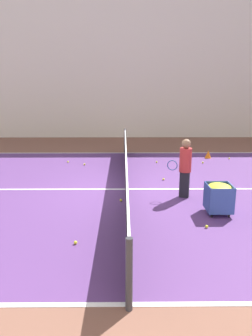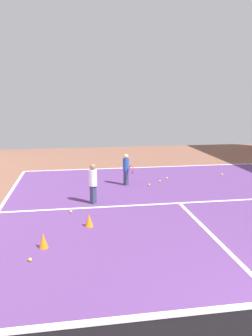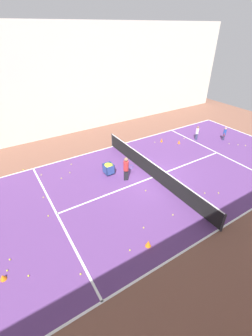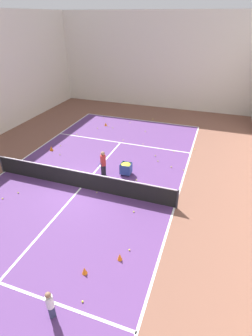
# 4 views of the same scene
# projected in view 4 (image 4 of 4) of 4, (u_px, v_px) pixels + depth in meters

# --- Properties ---
(ground_plane) EXTENTS (35.59, 35.59, 0.00)m
(ground_plane) POSITION_uv_depth(u_px,v_px,m) (81.00, 188.00, 14.48)
(ground_plane) COLOR brown
(court_playing_area) EXTENTS (10.39, 22.84, 0.00)m
(court_playing_area) POSITION_uv_depth(u_px,v_px,m) (81.00, 188.00, 14.48)
(court_playing_area) COLOR #563370
(court_playing_area) RESTS_ON ground
(line_baseline_far) EXTENTS (10.39, 0.10, 0.00)m
(line_baseline_far) POSITION_uv_depth(u_px,v_px,m) (140.00, 120.00, 23.76)
(line_baseline_far) COLOR white
(line_baseline_far) RESTS_ON ground
(line_sideline_left) EXTENTS (0.10, 22.84, 0.00)m
(line_sideline_left) POSITION_uv_depth(u_px,v_px,m) (5.00, 172.00, 15.96)
(line_sideline_left) COLOR white
(line_sideline_left) RESTS_ON ground
(line_sideline_right) EXTENTS (0.10, 22.84, 0.00)m
(line_sideline_right) POSITION_uv_depth(u_px,v_px,m) (174.00, 208.00, 12.99)
(line_sideline_right) COLOR white
(line_sideline_right) RESTS_ON ground
(line_service_far) EXTENTS (10.39, 0.10, 0.00)m
(line_service_far) POSITION_uv_depth(u_px,v_px,m) (120.00, 143.00, 19.58)
(line_service_far) COLOR white
(line_service_far) RESTS_ON ground
(line_centre_service) EXTENTS (0.10, 12.56, 0.00)m
(line_centre_service) POSITION_uv_depth(u_px,v_px,m) (81.00, 188.00, 14.47)
(line_centre_service) COLOR white
(line_centre_service) RESTS_ON ground
(hall_enclosure_far) EXTENTS (19.15, 0.15, 8.69)m
(hall_enclosure_far) POSITION_uv_depth(u_px,v_px,m) (155.00, 62.00, 25.19)
(hall_enclosure_far) COLOR silver
(hall_enclosure_far) RESTS_ON ground
(tennis_net) EXTENTS (10.69, 0.10, 1.08)m
(tennis_net) POSITION_uv_depth(u_px,v_px,m) (80.00, 179.00, 14.19)
(tennis_net) COLOR #2D2D33
(tennis_net) RESTS_ON ground
(coach_at_net) EXTENTS (0.41, 0.68, 1.61)m
(coach_at_net) POSITION_uv_depth(u_px,v_px,m) (103.00, 162.00, 15.10)
(coach_at_net) COLOR black
(coach_at_net) RESTS_ON ground
(child_midcourt) EXTENTS (0.34, 0.34, 1.20)m
(child_midcourt) POSITION_uv_depth(u_px,v_px,m) (50.00, 304.00, 7.96)
(child_midcourt) COLOR #2D3351
(child_midcourt) RESTS_ON ground
(ball_cart) EXTENTS (0.62, 0.58, 0.75)m
(ball_cart) POSITION_uv_depth(u_px,v_px,m) (126.00, 167.00, 15.45)
(ball_cart) COLOR #2D478C
(ball_cart) RESTS_ON ground
(training_cone_0) EXTENTS (0.20, 0.20, 0.31)m
(training_cone_0) POSITION_uv_depth(u_px,v_px,m) (85.00, 271.00, 9.62)
(training_cone_0) COLOR orange
(training_cone_0) RESTS_ON ground
(training_cone_1) EXTENTS (0.26, 0.26, 0.32)m
(training_cone_1) POSITION_uv_depth(u_px,v_px,m) (51.00, 148.00, 18.39)
(training_cone_1) COLOR orange
(training_cone_1) RESTS_ON ground
(training_cone_2) EXTENTS (0.19, 0.19, 0.32)m
(training_cone_2) POSITION_uv_depth(u_px,v_px,m) (120.00, 257.00, 10.16)
(training_cone_2) COLOR orange
(training_cone_2) RESTS_ON ground
(training_cone_3) EXTENTS (0.25, 0.25, 0.26)m
(training_cone_3) POSITION_uv_depth(u_px,v_px,m) (106.00, 124.00, 22.52)
(training_cone_3) COLOR orange
(training_cone_3) RESTS_ON ground
(tennis_ball_0) EXTENTS (0.07, 0.07, 0.07)m
(tennis_ball_0) POSITION_uv_depth(u_px,v_px,m) (103.00, 118.00, 24.16)
(tennis_ball_0) COLOR yellow
(tennis_ball_0) RESTS_ON ground
(tennis_ball_1) EXTENTS (0.07, 0.07, 0.07)m
(tennis_ball_1) POSITION_uv_depth(u_px,v_px,m) (61.00, 146.00, 19.06)
(tennis_ball_1) COLOR yellow
(tennis_ball_1) RESTS_ON ground
(tennis_ball_2) EXTENTS (0.07, 0.07, 0.07)m
(tennis_ball_2) POSITION_uv_depth(u_px,v_px,m) (18.00, 193.00, 14.03)
(tennis_ball_2) COLOR yellow
(tennis_ball_2) RESTS_ON ground
(tennis_ball_3) EXTENTS (0.07, 0.07, 0.07)m
(tennis_ball_3) POSITION_uv_depth(u_px,v_px,m) (123.00, 140.00, 19.89)
(tennis_ball_3) COLOR yellow
(tennis_ball_3) RESTS_ON ground
(tennis_ball_4) EXTENTS (0.07, 0.07, 0.07)m
(tennis_ball_4) POSITION_uv_depth(u_px,v_px,m) (134.00, 212.00, 12.67)
(tennis_ball_4) COLOR yellow
(tennis_ball_4) RESTS_ON ground
(tennis_ball_5) EXTENTS (0.07, 0.07, 0.07)m
(tennis_ball_5) POSITION_uv_depth(u_px,v_px,m) (136.00, 180.00, 15.09)
(tennis_ball_5) COLOR yellow
(tennis_ball_5) RESTS_ON ground
(tennis_ball_6) EXTENTS (0.07, 0.07, 0.07)m
(tennis_ball_6) POSITION_uv_depth(u_px,v_px,m) (129.00, 250.00, 10.62)
(tennis_ball_6) COLOR yellow
(tennis_ball_6) RESTS_ON ground
(tennis_ball_7) EXTENTS (0.07, 0.07, 0.07)m
(tennis_ball_7) POSITION_uv_depth(u_px,v_px,m) (155.00, 156.00, 17.70)
(tennis_ball_7) COLOR yellow
(tennis_ball_7) RESTS_ON ground
(tennis_ball_9) EXTENTS (0.07, 0.07, 0.07)m
(tennis_ball_9) POSITION_uv_depth(u_px,v_px,m) (174.00, 152.00, 18.19)
(tennis_ball_9) COLOR yellow
(tennis_ball_9) RESTS_ON ground
(tennis_ball_10) EXTENTS (0.07, 0.07, 0.07)m
(tennis_ball_10) POSITION_uv_depth(u_px,v_px,m) (43.00, 167.00, 16.40)
(tennis_ball_10) COLOR yellow
(tennis_ball_10) RESTS_ON ground
(tennis_ball_11) EXTENTS (0.07, 0.07, 0.07)m
(tennis_ball_11) POSITION_uv_depth(u_px,v_px,m) (108.00, 126.00, 22.34)
(tennis_ball_11) COLOR yellow
(tennis_ball_11) RESTS_ON ground
(tennis_ball_12) EXTENTS (0.07, 0.07, 0.07)m
(tennis_ball_12) POSITION_uv_depth(u_px,v_px,m) (194.00, 149.00, 18.53)
(tennis_ball_12) COLOR yellow
(tennis_ball_12) RESTS_ON ground
(tennis_ball_13) EXTENTS (0.07, 0.07, 0.07)m
(tennis_ball_13) POSITION_uv_depth(u_px,v_px,m) (184.00, 170.00, 16.07)
(tennis_ball_13) COLOR yellow
(tennis_ball_13) RESTS_ON ground
(tennis_ball_15) EXTENTS (0.07, 0.07, 0.07)m
(tennis_ball_15) POSITION_uv_depth(u_px,v_px,m) (130.00, 123.00, 23.08)
(tennis_ball_15) COLOR yellow
(tennis_ball_15) RESTS_ON ground
(tennis_ball_16) EXTENTS (0.07, 0.07, 0.07)m
(tennis_ball_16) POSITION_uv_depth(u_px,v_px,m) (153.00, 119.00, 23.91)
(tennis_ball_16) COLOR yellow
(tennis_ball_16) RESTS_ON ground
(tennis_ball_17) EXTENTS (0.07, 0.07, 0.07)m
(tennis_ball_17) POSITION_uv_depth(u_px,v_px,m) (3.00, 199.00, 13.58)
(tennis_ball_17) COLOR yellow
(tennis_ball_17) RESTS_ON ground
(tennis_ball_19) EXTENTS (0.07, 0.07, 0.07)m
(tennis_ball_19) POSITION_uv_depth(u_px,v_px,m) (77.00, 134.00, 20.86)
(tennis_ball_19) COLOR yellow
(tennis_ball_19) RESTS_ON ground
(tennis_ball_20) EXTENTS (0.07, 0.07, 0.07)m
(tennis_ball_20) POSITION_uv_depth(u_px,v_px,m) (158.00, 161.00, 17.05)
(tennis_ball_20) COLOR yellow
(tennis_ball_20) RESTS_ON ground
(tennis_ball_21) EXTENTS (0.07, 0.07, 0.07)m
(tennis_ball_21) POSITION_uv_depth(u_px,v_px,m) (60.00, 155.00, 17.83)
(tennis_ball_21) COLOR yellow
(tennis_ball_21) RESTS_ON ground
(tennis_ball_22) EXTENTS (0.07, 0.07, 0.07)m
(tennis_ball_22) POSITION_uv_depth(u_px,v_px,m) (83.00, 301.00, 8.71)
(tennis_ball_22) COLOR yellow
(tennis_ball_22) RESTS_ON ground
(tennis_ball_23) EXTENTS (0.07, 0.07, 0.07)m
(tennis_ball_23) POSITION_uv_depth(u_px,v_px,m) (143.00, 144.00, 19.28)
(tennis_ball_23) COLOR yellow
(tennis_ball_23) RESTS_ON ground
(tennis_ball_24) EXTENTS (0.07, 0.07, 0.07)m
(tennis_ball_24) POSITION_uv_depth(u_px,v_px,m) (97.00, 192.00, 14.05)
(tennis_ball_24) COLOR yellow
(tennis_ball_24) RESTS_ON ground
(tennis_ball_25) EXTENTS (0.07, 0.07, 0.07)m
(tennis_ball_25) POSITION_uv_depth(u_px,v_px,m) (77.00, 174.00, 15.71)
(tennis_ball_25) COLOR yellow
(tennis_ball_25) RESTS_ON ground
(tennis_ball_26) EXTENTS (0.07, 0.07, 0.07)m
(tennis_ball_26) POSITION_uv_depth(u_px,v_px,m) (113.00, 128.00, 22.07)
(tennis_ball_26) COLOR yellow
(tennis_ball_26) RESTS_ON ground
(tennis_ball_27) EXTENTS (0.07, 0.07, 0.07)m
(tennis_ball_27) POSITION_uv_depth(u_px,v_px,m) (97.00, 128.00, 21.99)
(tennis_ball_27) COLOR yellow
(tennis_ball_27) RESTS_ON ground
(tennis_ball_29) EXTENTS (0.07, 0.07, 0.07)m
(tennis_ball_29) POSITION_uv_depth(u_px,v_px,m) (145.00, 131.00, 21.37)
(tennis_ball_29) COLOR yellow
(tennis_ball_29) RESTS_ON ground
(tennis_ball_30) EXTENTS (0.07, 0.07, 0.07)m
(tennis_ball_30) POSITION_uv_depth(u_px,v_px,m) (171.00, 167.00, 16.39)
(tennis_ball_30) COLOR yellow
(tennis_ball_30) RESTS_ON ground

